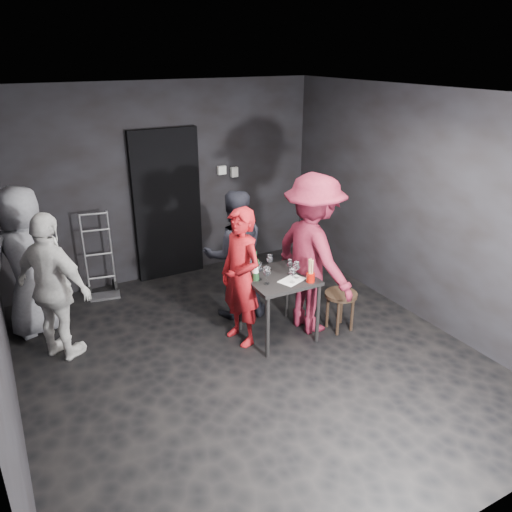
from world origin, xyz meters
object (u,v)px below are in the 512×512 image
woman_black (235,251)px  man_maroon (314,237)px  stool (341,300)px  bystander_grey (26,251)px  tasting_table (279,284)px  bystander_cream (53,283)px  server_red (241,275)px  breadstick_cup (311,271)px  wine_bottle (256,269)px  hand_truck (102,280)px

woman_black → man_maroon: size_ratio=0.73×
stool → bystander_grey: size_ratio=0.24×
tasting_table → bystander_cream: size_ratio=0.44×
server_red → breadstick_cup: 0.75m
tasting_table → wine_bottle: size_ratio=2.27×
server_red → woman_black: 0.62m
stool → server_red: size_ratio=0.29×
server_red → man_maroon: 0.92m
bystander_grey → server_red: bearing=128.4°
stool → bystander_grey: (-3.10, 1.66, 0.62)m
tasting_table → man_maroon: 0.66m
man_maroon → tasting_table: bearing=83.4°
breadstick_cup → woman_black: bearing=113.0°
man_maroon → wine_bottle: bearing=80.6°
man_maroon → breadstick_cup: 0.43m
stool → woman_black: woman_black is taller
bystander_cream → bystander_grey: (-0.17, 0.68, 0.14)m
hand_truck → wine_bottle: (1.26, -1.96, 0.66)m
hand_truck → woman_black: (1.34, -1.31, 0.62)m
tasting_table → breadstick_cup: 0.43m
woman_black → bystander_grey: 2.33m
tasting_table → stool: tasting_table is taller
bystander_cream → man_maroon: bearing=-143.0°
stool → server_red: 1.24m
man_maroon → bystander_cream: (-2.66, 0.77, -0.28)m
bystander_cream → breadstick_cup: 2.66m
hand_truck → bystander_grey: bearing=-136.2°
hand_truck → man_maroon: (1.96, -2.02, 0.93)m
server_red → stool: bearing=61.5°
man_maroon → bystander_grey: (-2.83, 1.46, -0.14)m
man_maroon → wine_bottle: (-0.70, 0.06, -0.26)m
woman_black → wine_bottle: size_ratio=5.03×
tasting_table → woman_black: bearing=105.1°
tasting_table → stool: 0.79m
hand_truck → tasting_table: size_ratio=1.53×
server_red → woman_black: (0.22, 0.59, 0.02)m
hand_truck → stool: 3.16m
bystander_cream → breadstick_cup: bystander_cream is taller
man_maroon → breadstick_cup: bearing=137.0°
stool → tasting_table: bearing=162.9°
wine_bottle → woman_black: bearing=83.4°
hand_truck → bystander_cream: 1.57m
woman_black → breadstick_cup: size_ratio=5.89×
woman_black → man_maroon: 1.00m
tasting_table → bystander_grey: bearing=148.9°
stool → wine_bottle: 1.13m
hand_truck → bystander_grey: bystander_grey is taller
bystander_grey → man_maroon: bearing=134.9°
man_maroon → bystander_cream: bearing=69.1°
tasting_table → breadstick_cup: bearing=-50.8°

